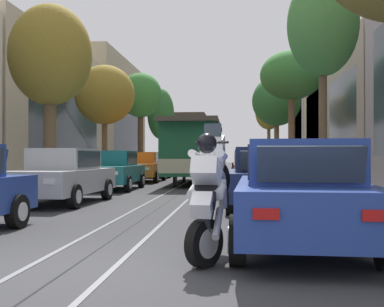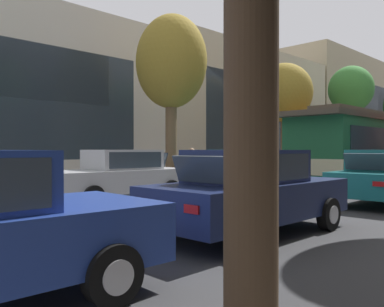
{
  "view_description": "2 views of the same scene",
  "coord_description": "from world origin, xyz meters",
  "px_view_note": "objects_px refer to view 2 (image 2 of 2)",
  "views": [
    {
      "loc": [
        1.98,
        -5.51,
        1.36
      ],
      "look_at": [
        -0.14,
        18.18,
        1.5
      ],
      "focal_mm": 44.46,
      "sensor_mm": 36.0,
      "label": 1
    },
    {
      "loc": [
        7.33,
        0.68,
        1.59
      ],
      "look_at": [
        -2.4,
        10.4,
        1.45
      ],
      "focal_mm": 37.85,
      "sensor_mm": 36.0,
      "label": 2
    }
  ],
  "objects_px": {
    "parked_car_beige_fifth_left": "(356,162)",
    "pedestrian_on_right_pavement": "(265,161)",
    "street_tree_kerb_left_second": "(171,64)",
    "cable_car_trolley": "(355,148)",
    "parked_car_orange_fourth_left": "(313,165)",
    "pedestrian_on_left_pavement": "(192,164)",
    "parked_car_navy_second_right": "(250,192)",
    "parked_car_silver_second_left": "(119,175)",
    "parked_car_teal_mid_left": "(237,169)",
    "street_tree_kerb_left_fourth": "(351,90)",
    "street_tree_kerb_left_mid": "(284,93)"
  },
  "relations": [
    {
      "from": "pedestrian_on_right_pavement",
      "to": "street_tree_kerb_left_second",
      "type": "bearing_deg",
      "value": -81.11
    },
    {
      "from": "pedestrian_on_left_pavement",
      "to": "parked_car_navy_second_right",
      "type": "bearing_deg",
      "value": -39.28
    },
    {
      "from": "cable_car_trolley",
      "to": "pedestrian_on_left_pavement",
      "type": "relative_size",
      "value": 5.51
    },
    {
      "from": "parked_car_orange_fourth_left",
      "to": "parked_car_beige_fifth_left",
      "type": "height_order",
      "value": "same"
    },
    {
      "from": "street_tree_kerb_left_mid",
      "to": "street_tree_kerb_left_fourth",
      "type": "relative_size",
      "value": 0.88
    },
    {
      "from": "parked_car_orange_fourth_left",
      "to": "pedestrian_on_left_pavement",
      "type": "xyz_separation_m",
      "value": [
        -2.94,
        -5.78,
        0.14
      ]
    },
    {
      "from": "street_tree_kerb_left_second",
      "to": "pedestrian_on_left_pavement",
      "type": "distance_m",
      "value": 4.72
    },
    {
      "from": "parked_car_navy_second_right",
      "to": "pedestrian_on_right_pavement",
      "type": "xyz_separation_m",
      "value": [
        -8.97,
        13.42,
        0.11
      ]
    },
    {
      "from": "parked_car_beige_fifth_left",
      "to": "street_tree_kerb_left_fourth",
      "type": "relative_size",
      "value": 0.59
    },
    {
      "from": "parked_car_navy_second_right",
      "to": "street_tree_kerb_left_second",
      "type": "relative_size",
      "value": 0.62
    },
    {
      "from": "parked_car_beige_fifth_left",
      "to": "cable_car_trolley",
      "type": "relative_size",
      "value": 0.48
    },
    {
      "from": "parked_car_teal_mid_left",
      "to": "street_tree_kerb_left_fourth",
      "type": "bearing_deg",
      "value": 97.24
    },
    {
      "from": "parked_car_teal_mid_left",
      "to": "pedestrian_on_left_pavement",
      "type": "distance_m",
      "value": 2.89
    },
    {
      "from": "pedestrian_on_left_pavement",
      "to": "street_tree_kerb_left_second",
      "type": "bearing_deg",
      "value": -66.77
    },
    {
      "from": "street_tree_kerb_left_fourth",
      "to": "parked_car_orange_fourth_left",
      "type": "bearing_deg",
      "value": -77.56
    },
    {
      "from": "parked_car_beige_fifth_left",
      "to": "street_tree_kerb_left_mid",
      "type": "xyz_separation_m",
      "value": [
        -2.33,
        -4.44,
        4.0
      ]
    },
    {
      "from": "street_tree_kerb_left_second",
      "to": "street_tree_kerb_left_mid",
      "type": "height_order",
      "value": "street_tree_kerb_left_second"
    },
    {
      "from": "parked_car_navy_second_right",
      "to": "parked_car_teal_mid_left",
      "type": "bearing_deg",
      "value": 130.3
    },
    {
      "from": "parked_car_silver_second_left",
      "to": "parked_car_beige_fifth_left",
      "type": "relative_size",
      "value": 1.01
    },
    {
      "from": "street_tree_kerb_left_fourth",
      "to": "street_tree_kerb_left_second",
      "type": "bearing_deg",
      "value": -90.22
    },
    {
      "from": "parked_car_beige_fifth_left",
      "to": "parked_car_teal_mid_left",
      "type": "bearing_deg",
      "value": -89.65
    },
    {
      "from": "parked_car_beige_fifth_left",
      "to": "pedestrian_on_right_pavement",
      "type": "xyz_separation_m",
      "value": [
        -3.24,
        -4.93,
        0.11
      ]
    },
    {
      "from": "parked_car_silver_second_left",
      "to": "street_tree_kerb_left_second",
      "type": "distance_m",
      "value": 6.1
    },
    {
      "from": "parked_car_navy_second_right",
      "to": "street_tree_kerb_left_second",
      "type": "xyz_separation_m",
      "value": [
        -7.64,
        4.9,
        4.27
      ]
    },
    {
      "from": "street_tree_kerb_left_mid",
      "to": "cable_car_trolley",
      "type": "distance_m",
      "value": 6.8
    },
    {
      "from": "parked_car_orange_fourth_left",
      "to": "street_tree_kerb_left_mid",
      "type": "distance_m",
      "value": 4.84
    },
    {
      "from": "street_tree_kerb_left_second",
      "to": "cable_car_trolley",
      "type": "xyz_separation_m",
      "value": [
        4.89,
        6.17,
        -3.41
      ]
    },
    {
      "from": "street_tree_kerb_left_mid",
      "to": "pedestrian_on_right_pavement",
      "type": "distance_m",
      "value": 4.02
    },
    {
      "from": "parked_car_silver_second_left",
      "to": "pedestrian_on_right_pavement",
      "type": "xyz_separation_m",
      "value": [
        -3.29,
        12.41,
        0.11
      ]
    },
    {
      "from": "street_tree_kerb_left_mid",
      "to": "pedestrian_on_left_pavement",
      "type": "distance_m",
      "value": 7.95
    },
    {
      "from": "parked_car_silver_second_left",
      "to": "pedestrian_on_right_pavement",
      "type": "height_order",
      "value": "pedestrian_on_right_pavement"
    },
    {
      "from": "parked_car_orange_fourth_left",
      "to": "parked_car_beige_fifth_left",
      "type": "bearing_deg",
      "value": 91.41
    },
    {
      "from": "parked_car_navy_second_right",
      "to": "street_tree_kerb_left_fourth",
      "type": "bearing_deg",
      "value": 109.22
    },
    {
      "from": "parked_car_navy_second_right",
      "to": "cable_car_trolley",
      "type": "height_order",
      "value": "cable_car_trolley"
    },
    {
      "from": "pedestrian_on_left_pavement",
      "to": "pedestrian_on_right_pavement",
      "type": "distance_m",
      "value": 6.46
    },
    {
      "from": "street_tree_kerb_left_mid",
      "to": "street_tree_kerb_left_second",
      "type": "bearing_deg",
      "value": -87.29
    },
    {
      "from": "parked_car_orange_fourth_left",
      "to": "parked_car_teal_mid_left",
      "type": "bearing_deg",
      "value": -90.63
    },
    {
      "from": "parked_car_beige_fifth_left",
      "to": "street_tree_kerb_left_fourth",
      "type": "distance_m",
      "value": 6.24
    },
    {
      "from": "street_tree_kerb_left_second",
      "to": "pedestrian_on_right_pavement",
      "type": "xyz_separation_m",
      "value": [
        -1.33,
        8.53,
        -4.16
      ]
    },
    {
      "from": "parked_car_teal_mid_left",
      "to": "parked_car_orange_fourth_left",
      "type": "relative_size",
      "value": 1.0
    },
    {
      "from": "parked_car_teal_mid_left",
      "to": "parked_car_navy_second_right",
      "type": "distance_m",
      "value": 8.76
    },
    {
      "from": "parked_car_silver_second_left",
      "to": "street_tree_kerb_left_second",
      "type": "relative_size",
      "value": 0.63
    },
    {
      "from": "parked_car_beige_fifth_left",
      "to": "pedestrian_on_right_pavement",
      "type": "bearing_deg",
      "value": -123.27
    },
    {
      "from": "street_tree_kerb_left_fourth",
      "to": "pedestrian_on_left_pavement",
      "type": "distance_m",
      "value": 15.53
    },
    {
      "from": "street_tree_kerb_left_mid",
      "to": "cable_car_trolley",
      "type": "height_order",
      "value": "street_tree_kerb_left_mid"
    },
    {
      "from": "parked_car_teal_mid_left",
      "to": "pedestrian_on_right_pavement",
      "type": "xyz_separation_m",
      "value": [
        -3.31,
        6.74,
        0.11
      ]
    },
    {
      "from": "parked_car_teal_mid_left",
      "to": "street_tree_kerb_left_fourth",
      "type": "distance_m",
      "value": 15.95
    },
    {
      "from": "street_tree_kerb_left_fourth",
      "to": "pedestrian_on_right_pavement",
      "type": "bearing_deg",
      "value": -99.55
    },
    {
      "from": "parked_car_teal_mid_left",
      "to": "parked_car_beige_fifth_left",
      "type": "distance_m",
      "value": 11.68
    },
    {
      "from": "street_tree_kerb_left_mid",
      "to": "parked_car_silver_second_left",
      "type": "bearing_deg",
      "value": -79.54
    }
  ]
}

